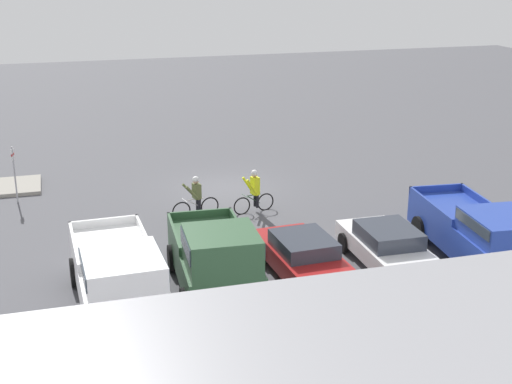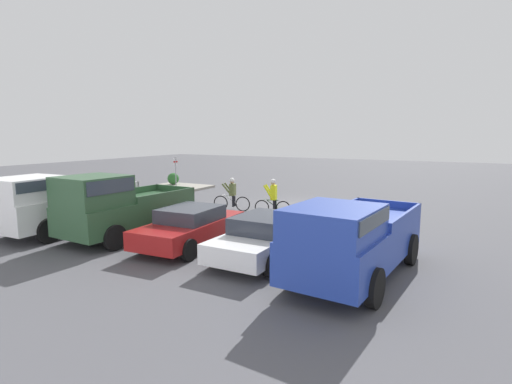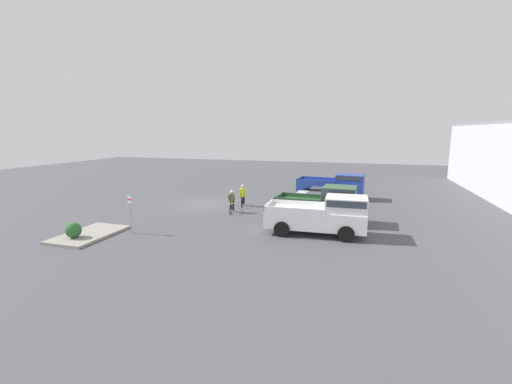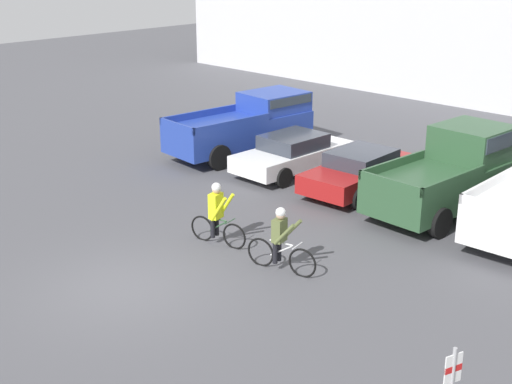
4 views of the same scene
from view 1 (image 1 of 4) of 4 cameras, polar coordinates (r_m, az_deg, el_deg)
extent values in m
plane|color=#4C4C51|center=(29.96, -2.36, 0.32)|extent=(80.00, 80.00, 0.00)
cube|color=#233D9E|center=(23.75, 16.85, -3.18)|extent=(2.49, 5.73, 0.99)
cube|color=#233D9E|center=(22.10, 19.02, -2.67)|extent=(2.03, 2.38, 0.72)
cube|color=#333D47|center=(22.04, 19.06, -2.29)|extent=(2.07, 2.21, 0.32)
cube|color=#233D9E|center=(24.90, 17.78, -0.75)|extent=(0.38, 3.34, 0.25)
cube|color=#233D9E|center=(24.06, 13.76, -1.05)|extent=(0.38, 3.34, 0.25)
cube|color=#233D9E|center=(25.85, 14.22, 0.28)|extent=(2.00, 0.26, 0.25)
cylinder|color=black|center=(22.07, 16.47, -6.09)|extent=(0.30, 0.90, 0.89)
cylinder|color=black|center=(25.77, 16.99, -2.54)|extent=(0.30, 0.90, 0.89)
cylinder|color=black|center=(24.92, 12.92, -2.91)|extent=(0.30, 0.90, 0.89)
cube|color=white|center=(22.72, 10.48, -4.58)|extent=(1.86, 4.43, 0.55)
cube|color=#2D333D|center=(22.53, 10.56, -3.37)|extent=(1.64, 2.01, 0.48)
cylinder|color=black|center=(22.07, 14.13, -6.21)|extent=(0.19, 0.66, 0.66)
cylinder|color=black|center=(21.29, 9.87, -6.83)|extent=(0.19, 0.66, 0.66)
cylinder|color=black|center=(24.34, 10.96, -3.58)|extent=(0.19, 0.66, 0.66)
cylinder|color=black|center=(23.65, 7.03, -4.05)|extent=(0.19, 0.66, 0.66)
cube|color=maroon|center=(21.66, 3.81, -5.42)|extent=(1.98, 4.43, 0.58)
cube|color=#2D333D|center=(21.46, 3.84, -4.16)|extent=(1.69, 2.03, 0.45)
cylinder|color=black|center=(20.95, 7.53, -7.13)|extent=(0.21, 0.68, 0.67)
cylinder|color=black|center=(20.29, 2.97, -7.88)|extent=(0.21, 0.68, 0.67)
cylinder|color=black|center=(23.25, 4.52, -4.35)|extent=(0.21, 0.68, 0.67)
cylinder|color=black|center=(22.65, 0.36, -4.92)|extent=(0.21, 0.68, 0.67)
cube|color=#2D5133|center=(20.81, -3.46, -5.59)|extent=(2.32, 5.03, 0.96)
cube|color=#2D5133|center=(19.08, -2.76, -4.66)|extent=(2.00, 2.07, 1.01)
cube|color=#333D47|center=(19.00, -2.77, -4.05)|extent=(2.06, 1.91, 0.44)
cube|color=#2D5133|center=(21.64, -1.34, -2.85)|extent=(0.23, 2.96, 0.25)
cube|color=#2D5133|center=(21.36, -6.58, -3.27)|extent=(0.23, 2.96, 0.25)
cube|color=#2D5133|center=(22.81, -4.53, -1.77)|extent=(2.07, 0.19, 0.25)
cylinder|color=black|center=(19.83, 0.30, -8.24)|extent=(0.26, 0.85, 0.84)
cylinder|color=black|center=(19.51, -5.69, -8.82)|extent=(0.26, 0.85, 0.84)
cylinder|color=black|center=(22.54, -1.51, -4.83)|extent=(0.26, 0.85, 0.84)
cylinder|color=black|center=(22.25, -6.75, -5.27)|extent=(0.26, 0.85, 0.84)
cube|color=white|center=(20.09, -11.09, -6.71)|extent=(2.27, 5.56, 1.02)
cube|color=white|center=(18.22, -10.59, -6.23)|extent=(2.00, 2.26, 0.81)
cube|color=#333D47|center=(18.15, -10.63, -5.72)|extent=(2.05, 2.09, 0.36)
cube|color=white|center=(20.96, -8.85, -3.60)|extent=(0.19, 3.30, 0.25)
cube|color=white|center=(20.78, -14.34, -4.18)|extent=(0.19, 3.30, 0.25)
cube|color=white|center=(22.34, -12.08, -2.38)|extent=(2.09, 0.15, 0.25)
cylinder|color=black|center=(18.91, -7.14, -9.74)|extent=(0.25, 0.88, 0.87)
cylinder|color=black|center=(18.71, -13.54, -10.49)|extent=(0.25, 0.88, 0.87)
cylinder|color=black|center=(21.94, -8.87, -5.68)|extent=(0.25, 0.88, 0.87)
cylinder|color=black|center=(21.77, -14.34, -6.27)|extent=(0.25, 0.88, 0.87)
torus|color=black|center=(26.38, -5.99, -1.55)|extent=(0.73, 0.20, 0.73)
torus|color=black|center=(26.80, -3.72, -1.16)|extent=(0.73, 0.20, 0.73)
cylinder|color=white|center=(26.53, -4.86, -0.99)|extent=(0.59, 0.16, 0.39)
cylinder|color=white|center=(26.46, -4.87, -0.57)|extent=(0.62, 0.17, 0.04)
cylinder|color=white|center=(26.60, -4.46, -0.92)|extent=(0.04, 0.04, 0.36)
cylinder|color=white|center=(26.30, -5.73, -0.66)|extent=(0.12, 0.46, 0.02)
cylinder|color=black|center=(26.51, -4.55, -1.09)|extent=(0.14, 0.14, 0.55)
cylinder|color=black|center=(26.66, -4.70, -0.98)|extent=(0.14, 0.14, 0.55)
cube|color=#5B6638|center=(26.38, -4.77, 0.08)|extent=(0.31, 0.40, 0.57)
cylinder|color=#5B6638|center=(26.15, -5.08, -0.09)|extent=(0.56, 0.20, 0.63)
cylinder|color=#5B6638|center=(26.45, -5.37, 0.11)|extent=(0.56, 0.20, 0.63)
sphere|color=tan|center=(26.25, -4.85, 0.89)|extent=(0.22, 0.22, 0.22)
sphere|color=silver|center=(26.23, -4.85, 1.01)|extent=(0.24, 0.24, 0.24)
torus|color=black|center=(26.83, -1.13, -1.14)|extent=(0.69, 0.19, 0.70)
torus|color=black|center=(27.28, 0.77, -0.80)|extent=(0.69, 0.19, 0.70)
cylinder|color=#2D5133|center=(27.00, -0.18, -0.63)|extent=(0.52, 0.14, 0.37)
cylinder|color=#2D5133|center=(26.93, -0.18, -0.23)|extent=(0.55, 0.15, 0.04)
cylinder|color=#2D5133|center=(27.08, 0.16, -0.57)|extent=(0.04, 0.04, 0.34)
cylinder|color=#2D5133|center=(26.76, -0.90, -0.31)|extent=(0.12, 0.46, 0.02)
cylinder|color=black|center=(26.98, 0.10, -0.73)|extent=(0.14, 0.14, 0.52)
cylinder|color=black|center=(27.13, -0.07, -0.62)|extent=(0.14, 0.14, 0.52)
cube|color=yellow|center=(26.84, -0.08, 0.51)|extent=(0.31, 0.40, 0.67)
cylinder|color=yellow|center=(26.61, -0.30, 0.35)|extent=(0.51, 0.19, 0.72)
cylinder|color=yellow|center=(26.90, -0.63, 0.55)|extent=(0.51, 0.19, 0.72)
sphere|color=tan|center=(26.70, -0.13, 1.41)|extent=(0.22, 0.22, 0.22)
sphere|color=silver|center=(26.68, -0.13, 1.53)|extent=(0.24, 0.24, 0.24)
cylinder|color=#9E9EA3|center=(29.41, -18.74, 1.31)|extent=(0.06, 0.06, 2.29)
cube|color=white|center=(29.19, -18.90, 2.84)|extent=(0.11, 0.29, 0.45)
cube|color=red|center=(29.19, -18.90, 2.84)|extent=(0.11, 0.29, 0.10)
camera|label=2|loc=(17.91, 42.54, -4.94)|focal=28.00mm
camera|label=3|loc=(23.93, -62.63, -0.26)|focal=24.00mm
camera|label=4|loc=(36.49, -25.65, 13.78)|focal=50.00mm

